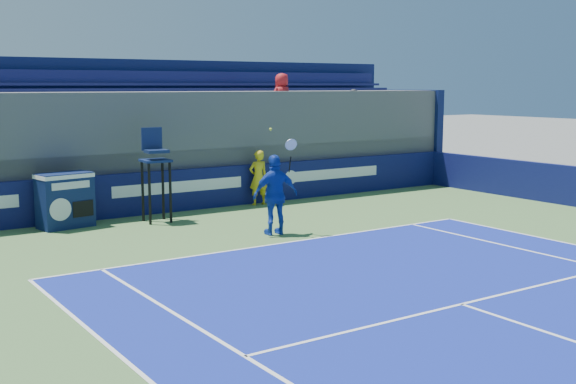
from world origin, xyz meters
TOP-DOWN VIEW (x-y plane):
  - ball_person at (2.47, 16.76)m, footprint 0.63×0.44m
  - back_hoarding at (0.00, 17.10)m, footprint 20.40×0.21m
  - match_clock at (-3.40, 16.50)m, footprint 1.42×0.92m
  - umpire_chair at (-1.18, 15.95)m, footprint 0.75×0.75m
  - tennis_player at (0.52, 12.81)m, footprint 1.19×0.64m
  - stadium_seating at (0.01, 19.16)m, footprint 21.00×4.05m

SIDE VIEW (x-z plane):
  - back_hoarding at x=0.00m, z-range 0.00..1.20m
  - match_clock at x=-3.40m, z-range 0.04..1.44m
  - ball_person at x=2.47m, z-range 0.01..1.66m
  - tennis_player at x=0.52m, z-range -0.31..2.27m
  - umpire_chair at x=-1.18m, z-range 0.29..2.77m
  - stadium_seating at x=0.01m, z-range -0.37..4.03m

